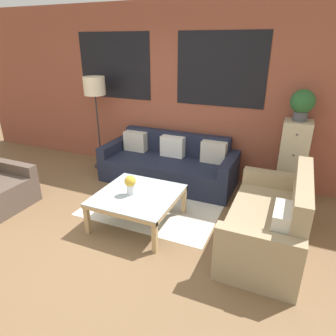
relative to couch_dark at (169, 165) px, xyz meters
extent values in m
plane|color=brown|center=(-0.29, -1.95, -0.28)|extent=(16.00, 16.00, 0.00)
cube|color=brown|center=(-0.29, 0.49, 1.12)|extent=(8.40, 0.08, 2.80)
cube|color=black|center=(-1.24, 0.44, 1.52)|extent=(1.40, 0.01, 1.10)
cube|color=black|center=(0.66, 0.44, 1.52)|extent=(1.40, 0.01, 1.10)
cube|color=silver|center=(0.14, -0.74, -0.28)|extent=(1.88, 1.60, 0.00)
cube|color=#1E2338|center=(0.00, -0.13, -0.08)|extent=(1.88, 0.72, 0.40)
cube|color=#1E2338|center=(0.00, 0.31, 0.11)|extent=(1.88, 0.16, 0.78)
cube|color=#1E2338|center=(-1.02, -0.05, 0.01)|extent=(0.16, 0.88, 0.58)
cube|color=#1E2338|center=(1.02, -0.05, 0.01)|extent=(0.16, 0.88, 0.58)
cube|color=beige|center=(-0.71, 0.15, 0.29)|extent=(0.40, 0.16, 0.34)
cube|color=white|center=(0.00, 0.15, 0.29)|extent=(0.40, 0.16, 0.34)
cube|color=beige|center=(0.71, 0.15, 0.29)|extent=(0.40, 0.16, 0.34)
cube|color=tan|center=(1.61, -1.16, -0.07)|extent=(0.64, 1.33, 0.42)
cube|color=tan|center=(2.01, -1.16, 0.18)|extent=(0.16, 1.33, 0.92)
cube|color=tan|center=(1.69, -0.42, 0.03)|extent=(0.80, 0.14, 0.62)
cube|color=tan|center=(1.69, -1.89, 0.03)|extent=(0.80, 0.14, 0.62)
cube|color=beige|center=(1.85, -1.60, 0.31)|extent=(0.16, 0.40, 0.34)
cube|color=brown|center=(-1.82, -1.77, -0.08)|extent=(0.64, 0.54, 0.40)
cube|color=brown|center=(-1.90, -1.43, 0.00)|extent=(0.80, 0.14, 0.56)
cube|color=silver|center=(0.14, -1.33, 0.13)|extent=(0.99, 0.99, 0.01)
cube|color=tan|center=(0.14, -1.80, 0.10)|extent=(0.99, 0.05, 0.05)
cube|color=tan|center=(0.14, -0.86, 0.10)|extent=(0.99, 0.05, 0.05)
cube|color=tan|center=(-0.34, -1.33, 0.10)|extent=(0.05, 0.99, 0.05)
cube|color=tan|center=(0.61, -1.33, 0.10)|extent=(0.05, 0.99, 0.05)
cube|color=tan|center=(-0.32, -1.79, -0.08)|extent=(0.05, 0.05, 0.41)
cube|color=tan|center=(0.60, -1.79, -0.08)|extent=(0.05, 0.05, 0.41)
cube|color=tan|center=(-0.32, -0.87, -0.08)|extent=(0.05, 0.06, 0.41)
cube|color=tan|center=(0.60, -0.87, -0.08)|extent=(0.05, 0.06, 0.41)
cylinder|color=#2D2D2D|center=(-1.43, 0.08, -0.27)|extent=(0.28, 0.28, 0.02)
cylinder|color=#2D2D2D|center=(-1.43, 0.08, 0.40)|extent=(0.03, 0.03, 1.32)
cylinder|color=beige|center=(-1.43, 0.08, 1.21)|extent=(0.37, 0.37, 0.31)
cube|color=#C6B793|center=(1.88, 0.22, 0.31)|extent=(0.38, 0.38, 1.18)
sphere|color=#38332D|center=(1.88, 0.02, 0.75)|extent=(0.02, 0.02, 0.02)
sphere|color=#38332D|center=(1.88, 0.02, 0.46)|extent=(0.02, 0.02, 0.02)
sphere|color=#38332D|center=(1.88, 0.02, 0.16)|extent=(0.02, 0.02, 0.02)
sphere|color=#38332D|center=(1.88, 0.02, -0.14)|extent=(0.02, 0.02, 0.02)
cylinder|color=#47474C|center=(1.88, 0.22, 0.96)|extent=(0.19, 0.19, 0.13)
sphere|color=#285B2D|center=(1.88, 0.22, 1.17)|extent=(0.33, 0.33, 0.33)
cylinder|color=silver|center=(0.06, -1.37, 0.20)|extent=(0.09, 0.09, 0.13)
sphere|color=gold|center=(0.06, -1.37, 0.32)|extent=(0.14, 0.14, 0.14)
camera|label=1|loc=(1.83, -4.26, 1.92)|focal=32.00mm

